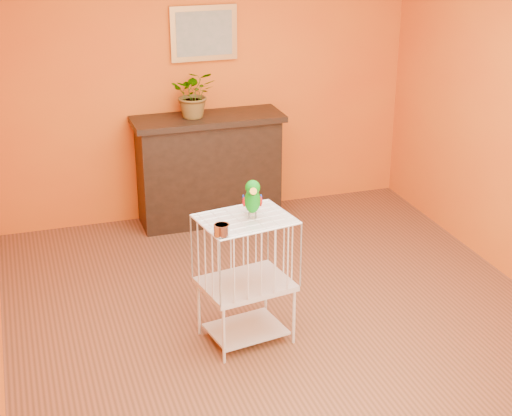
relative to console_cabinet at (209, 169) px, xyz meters
name	(u,v)px	position (x,y,z in m)	size (l,w,h in m)	color
ground	(284,321)	(0.04, -2.01, -0.52)	(4.50, 4.50, 0.00)	brown
room_shell	(288,115)	(0.04, -2.01, 1.07)	(4.50, 4.50, 4.50)	orange
console_cabinet	(209,169)	(0.00, 0.00, 0.00)	(1.39, 0.50, 1.03)	black
potted_plant	(194,99)	(-0.12, 0.02, 0.69)	(0.39, 0.44, 0.34)	#26722D
framed_picture	(204,33)	(0.04, 0.21, 1.23)	(0.62, 0.04, 0.50)	#B98442
birdcage	(246,278)	(-0.30, -2.14, -0.03)	(0.67, 0.56, 0.93)	silver
feed_cup	(222,230)	(-0.53, -2.36, 0.45)	(0.10, 0.10, 0.07)	silver
parrot	(252,198)	(-0.25, -2.15, 0.55)	(0.15, 0.25, 0.28)	#59544C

